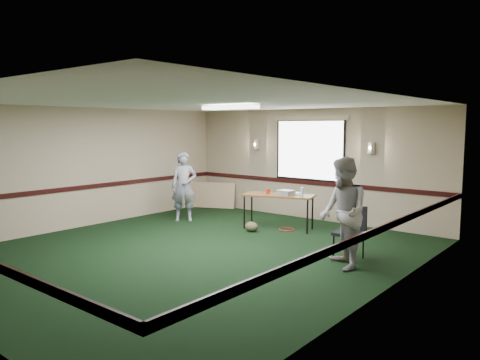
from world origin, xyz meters
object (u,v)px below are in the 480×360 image
Objects in this scene: person_right at (343,213)px; conference_chair at (351,228)px; projector at (286,193)px; person_left at (184,186)px; folding_table at (278,197)px.

conference_chair is at bearing 148.12° from person_right.
conference_chair is 0.75m from person_right.
projector is at bearing 152.39° from conference_chair.
person_left is at bearing 175.05° from conference_chair.
folding_table is 2.41m from person_left.
person_left is at bearing 177.54° from folding_table.
folding_table is 0.21m from projector.
person_right is (0.16, -0.63, 0.37)m from conference_chair.
conference_chair is 4.63m from person_left.
conference_chair is at bearing -22.20° from projector.
person_right reaches higher than projector.
person_right is at bearing -53.47° from folding_table.
conference_chair reaches higher than projector.
person_right is (2.44, -1.72, 0.18)m from folding_table.
projector is (0.18, 0.03, 0.11)m from folding_table.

